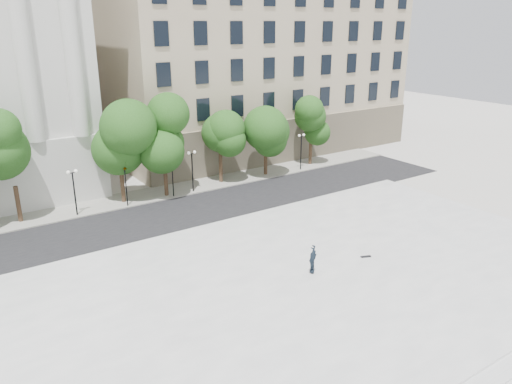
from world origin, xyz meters
The scene contains 11 objects.
ground centered at (0.00, 0.00, 0.00)m, with size 160.00×160.00×0.00m, color beige.
plaza centered at (0.00, 3.00, 0.23)m, with size 44.00×22.00×0.45m, color silver.
street centered at (0.00, 18.00, 0.01)m, with size 60.00×8.00×0.02m, color black.
far_sidewalk centered at (0.00, 24.00, 0.06)m, with size 60.00×4.00×0.12m, color #9B988F.
building_east centered at (20.00, 38.91, 11.14)m, with size 36.00×26.15×23.00m.
traffic_light_west centered at (-1.72, 22.30, 3.61)m, with size 0.49×1.58×4.12m.
traffic_light_east centered at (2.67, 22.30, 3.65)m, with size 0.99×1.63×4.16m.
person_lying centered at (3.10, 3.32, 0.70)m, with size 0.66×0.43×1.81m, color black.
skateboard centered at (7.53, 2.99, 0.49)m, with size 0.71×0.18×0.07m, color black.
street_trees centered at (-0.22, 23.51, 5.43)m, with size 44.26×4.65×7.80m.
lamp_posts centered at (-0.60, 22.60, 2.86)m, with size 37.10×0.28×4.39m.
Camera 1 is at (-15.47, -17.69, 15.30)m, focal length 35.00 mm.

